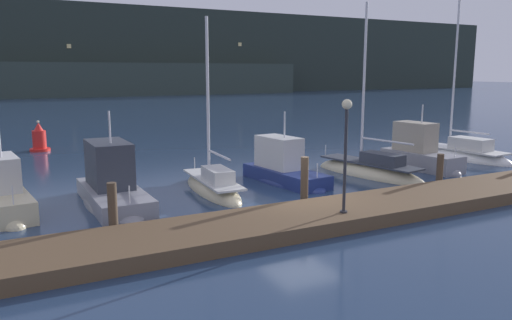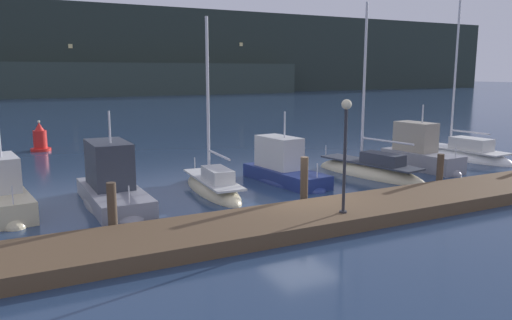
{
  "view_description": "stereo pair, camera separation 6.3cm",
  "coord_description": "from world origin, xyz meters",
  "px_view_note": "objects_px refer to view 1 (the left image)",
  "views": [
    {
      "loc": [
        -9.52,
        -14.77,
        4.88
      ],
      "look_at": [
        0.0,
        3.58,
        1.2
      ],
      "focal_mm": 35.0,
      "sensor_mm": 36.0,
      "label": 1
    },
    {
      "loc": [
        -9.46,
        -14.8,
        4.88
      ],
      "look_at": [
        0.0,
        3.58,
        1.2
      ],
      "focal_mm": 35.0,
      "sensor_mm": 36.0,
      "label": 2
    }
  ],
  "objects_px": {
    "motorboat_berth_3": "(113,192)",
    "motorboat_berth_7": "(420,161)",
    "sailboat_berth_6": "(370,173)",
    "motorboat_berth_2": "(5,204)",
    "motorboat_berth_5": "(284,174)",
    "sailboat_berth_8": "(458,156)",
    "sailboat_berth_4": "(213,189)",
    "dock_lamppost": "(346,137)",
    "channel_buoy": "(39,140)"
  },
  "relations": [
    {
      "from": "motorboat_berth_2",
      "to": "sailboat_berth_4",
      "type": "relative_size",
      "value": 0.64
    },
    {
      "from": "sailboat_berth_6",
      "to": "channel_buoy",
      "type": "height_order",
      "value": "sailboat_berth_6"
    },
    {
      "from": "channel_buoy",
      "to": "motorboat_berth_2",
      "type": "bearing_deg",
      "value": -98.61
    },
    {
      "from": "motorboat_berth_2",
      "to": "sailboat_berth_8",
      "type": "distance_m",
      "value": 23.27
    },
    {
      "from": "motorboat_berth_2",
      "to": "channel_buoy",
      "type": "xyz_separation_m",
      "value": [
        2.19,
        14.45,
        0.38
      ]
    },
    {
      "from": "motorboat_berth_7",
      "to": "dock_lamppost",
      "type": "height_order",
      "value": "dock_lamppost"
    },
    {
      "from": "motorboat_berth_5",
      "to": "sailboat_berth_6",
      "type": "bearing_deg",
      "value": -8.95
    },
    {
      "from": "motorboat_berth_5",
      "to": "motorboat_berth_7",
      "type": "relative_size",
      "value": 1.1
    },
    {
      "from": "motorboat_berth_3",
      "to": "sailboat_berth_4",
      "type": "xyz_separation_m",
      "value": [
        4.04,
        0.01,
        -0.31
      ]
    },
    {
      "from": "sailboat_berth_4",
      "to": "dock_lamppost",
      "type": "distance_m",
      "value": 7.07
    },
    {
      "from": "motorboat_berth_5",
      "to": "sailboat_berth_8",
      "type": "xyz_separation_m",
      "value": [
        12.1,
        0.87,
        -0.27
      ]
    },
    {
      "from": "sailboat_berth_6",
      "to": "sailboat_berth_8",
      "type": "height_order",
      "value": "sailboat_berth_8"
    },
    {
      "from": "motorboat_berth_2",
      "to": "sailboat_berth_6",
      "type": "bearing_deg",
      "value": -3.15
    },
    {
      "from": "motorboat_berth_2",
      "to": "sailboat_berth_6",
      "type": "xyz_separation_m",
      "value": [
        15.48,
        -0.85,
        -0.2
      ]
    },
    {
      "from": "motorboat_berth_5",
      "to": "channel_buoy",
      "type": "relative_size",
      "value": 2.75
    },
    {
      "from": "motorboat_berth_5",
      "to": "channel_buoy",
      "type": "xyz_separation_m",
      "value": [
        -8.97,
        14.62,
        0.32
      ]
    },
    {
      "from": "motorboat_berth_2",
      "to": "motorboat_berth_5",
      "type": "xyz_separation_m",
      "value": [
        11.16,
        -0.17,
        0.06
      ]
    },
    {
      "from": "dock_lamppost",
      "to": "motorboat_berth_2",
      "type": "bearing_deg",
      "value": 145.3
    },
    {
      "from": "motorboat_berth_3",
      "to": "motorboat_berth_7",
      "type": "relative_size",
      "value": 1.21
    },
    {
      "from": "motorboat_berth_7",
      "to": "sailboat_berth_8",
      "type": "height_order",
      "value": "sailboat_berth_8"
    },
    {
      "from": "motorboat_berth_3",
      "to": "dock_lamppost",
      "type": "bearing_deg",
      "value": -46.19
    },
    {
      "from": "sailboat_berth_4",
      "to": "dock_lamppost",
      "type": "height_order",
      "value": "sailboat_berth_4"
    },
    {
      "from": "motorboat_berth_3",
      "to": "motorboat_berth_7",
      "type": "distance_m",
      "value": 15.29
    },
    {
      "from": "sailboat_berth_8",
      "to": "motorboat_berth_5",
      "type": "bearing_deg",
      "value": -175.87
    },
    {
      "from": "motorboat_berth_7",
      "to": "sailboat_berth_6",
      "type": "bearing_deg",
      "value": -176.56
    },
    {
      "from": "dock_lamppost",
      "to": "motorboat_berth_7",
      "type": "bearing_deg",
      "value": 32.59
    },
    {
      "from": "motorboat_berth_7",
      "to": "sailboat_berth_8",
      "type": "relative_size",
      "value": 0.47
    },
    {
      "from": "sailboat_berth_6",
      "to": "motorboat_berth_7",
      "type": "distance_m",
      "value": 3.43
    },
    {
      "from": "motorboat_berth_2",
      "to": "dock_lamppost",
      "type": "bearing_deg",
      "value": -34.7
    },
    {
      "from": "sailboat_berth_8",
      "to": "channel_buoy",
      "type": "height_order",
      "value": "sailboat_berth_8"
    },
    {
      "from": "sailboat_berth_4",
      "to": "sailboat_berth_8",
      "type": "distance_m",
      "value": 15.65
    },
    {
      "from": "motorboat_berth_2",
      "to": "motorboat_berth_3",
      "type": "xyz_separation_m",
      "value": [
        3.6,
        -0.41,
        0.11
      ]
    },
    {
      "from": "motorboat_berth_7",
      "to": "sailboat_berth_8",
      "type": "bearing_deg",
      "value": 17.2
    },
    {
      "from": "sailboat_berth_6",
      "to": "channel_buoy",
      "type": "bearing_deg",
      "value": 130.99
    },
    {
      "from": "motorboat_berth_3",
      "to": "channel_buoy",
      "type": "relative_size",
      "value": 3.02
    },
    {
      "from": "motorboat_berth_5",
      "to": "dock_lamppost",
      "type": "xyz_separation_m",
      "value": [
        -1.6,
        -6.45,
        2.5
      ]
    },
    {
      "from": "motorboat_berth_2",
      "to": "motorboat_berth_7",
      "type": "distance_m",
      "value": 18.9
    },
    {
      "from": "motorboat_berth_2",
      "to": "channel_buoy",
      "type": "height_order",
      "value": "motorboat_berth_2"
    },
    {
      "from": "motorboat_berth_3",
      "to": "dock_lamppost",
      "type": "height_order",
      "value": "dock_lamppost"
    },
    {
      "from": "motorboat_berth_2",
      "to": "motorboat_berth_3",
      "type": "bearing_deg",
      "value": -6.5
    },
    {
      "from": "motorboat_berth_2",
      "to": "motorboat_berth_7",
      "type": "bearing_deg",
      "value": -1.96
    },
    {
      "from": "sailboat_berth_4",
      "to": "dock_lamppost",
      "type": "xyz_separation_m",
      "value": [
        1.91,
        -6.22,
        2.76
      ]
    },
    {
      "from": "motorboat_berth_2",
      "to": "motorboat_berth_5",
      "type": "bearing_deg",
      "value": -0.88
    },
    {
      "from": "motorboat_berth_7",
      "to": "dock_lamppost",
      "type": "distance_m",
      "value": 11.36
    },
    {
      "from": "motorboat_berth_2",
      "to": "dock_lamppost",
      "type": "distance_m",
      "value": 11.9
    },
    {
      "from": "motorboat_berth_3",
      "to": "sailboat_berth_6",
      "type": "xyz_separation_m",
      "value": [
        11.88,
        -0.44,
        -0.31
      ]
    },
    {
      "from": "sailboat_berth_6",
      "to": "dock_lamppost",
      "type": "relative_size",
      "value": 2.41
    },
    {
      "from": "sailboat_berth_4",
      "to": "sailboat_berth_6",
      "type": "height_order",
      "value": "sailboat_berth_6"
    },
    {
      "from": "motorboat_berth_3",
      "to": "sailboat_berth_4",
      "type": "height_order",
      "value": "sailboat_berth_4"
    },
    {
      "from": "motorboat_berth_3",
      "to": "sailboat_berth_8",
      "type": "xyz_separation_m",
      "value": [
        19.65,
        1.11,
        -0.32
      ]
    }
  ]
}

